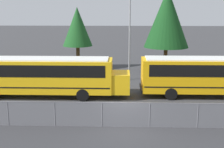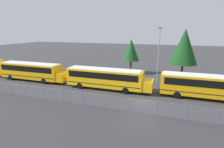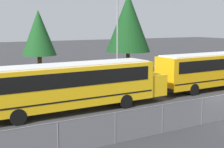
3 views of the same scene
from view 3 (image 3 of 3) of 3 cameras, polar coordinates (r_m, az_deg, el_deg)
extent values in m
plane|color=#38383A|center=(20.71, 18.90, -8.04)|extent=(200.00, 200.00, 0.00)
cube|color=#9EA0A5|center=(20.50, 19.02, -5.90)|extent=(99.29, 0.03, 1.60)
cube|color=slate|center=(20.49, 19.04, -5.91)|extent=(99.29, 0.01, 1.60)
cylinder|color=slate|center=(20.32, 19.13, -3.72)|extent=(99.29, 0.05, 0.05)
cylinder|color=slate|center=(14.52, -9.86, -11.67)|extent=(0.07, 0.07, 1.60)
cylinder|color=slate|center=(15.75, 0.59, -9.87)|extent=(0.07, 0.07, 1.60)
cylinder|color=slate|center=(17.41, 9.19, -8.13)|extent=(0.07, 0.07, 1.60)
cylinder|color=slate|center=(19.41, 16.10, -6.59)|extent=(0.07, 0.07, 1.60)
cube|color=yellow|center=(21.27, -7.76, -2.04)|extent=(12.23, 2.52, 2.70)
cube|color=black|center=(21.17, -7.79, -0.46)|extent=(11.25, 2.56, 0.97)
cube|color=black|center=(21.43, -7.72, -4.02)|extent=(11.99, 2.55, 0.10)
cube|color=yellow|center=(24.77, 7.04, -1.73)|extent=(1.47, 2.32, 1.62)
cube|color=silver|center=(21.05, -7.84, 1.71)|extent=(11.62, 2.27, 0.10)
cylinder|color=black|center=(24.20, -0.43, -3.88)|extent=(1.01, 0.28, 1.01)
cylinder|color=black|center=(22.31, 2.52, -5.00)|extent=(1.01, 0.28, 1.01)
cylinder|color=black|center=(21.55, -18.27, -5.96)|extent=(1.01, 0.28, 1.01)
cylinder|color=black|center=(19.39, -16.81, -7.53)|extent=(1.01, 0.28, 1.01)
cube|color=#EDA80F|center=(30.44, 18.32, 0.90)|extent=(12.23, 2.52, 2.70)
cube|color=black|center=(30.37, 18.38, 2.01)|extent=(11.25, 2.56, 0.97)
cube|color=black|center=(30.55, 18.25, -0.51)|extent=(11.99, 2.55, 0.10)
cube|color=black|center=(26.37, 9.29, -2.60)|extent=(0.12, 2.52, 0.24)
cube|color=silver|center=(30.29, 18.45, 3.52)|extent=(11.62, 2.27, 0.10)
cylinder|color=black|center=(28.77, 11.48, -2.00)|extent=(1.01, 0.28, 1.01)
cylinder|color=black|center=(27.15, 14.69, -2.76)|extent=(1.01, 0.28, 1.01)
cylinder|color=gray|center=(30.14, 0.99, 6.66)|extent=(0.16, 0.16, 9.36)
cylinder|color=#51381E|center=(32.79, -13.03, 0.90)|extent=(0.44, 0.44, 2.84)
cone|color=#194C1E|center=(32.50, -13.26, 7.36)|extent=(3.50, 3.50, 4.55)
cylinder|color=#51381E|center=(36.71, 2.93, 1.93)|extent=(0.44, 0.44, 2.81)
cone|color=#144219|center=(36.43, 2.99, 9.37)|extent=(5.15, 5.15, 6.70)
camera|label=1|loc=(16.16, 82.10, 7.32)|focal=50.00mm
camera|label=2|loc=(18.80, 78.84, 12.02)|focal=28.00mm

